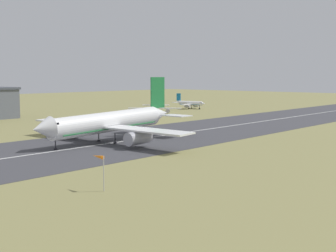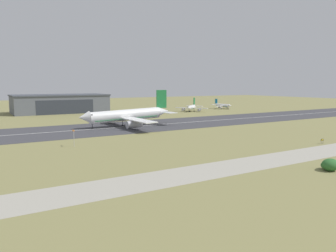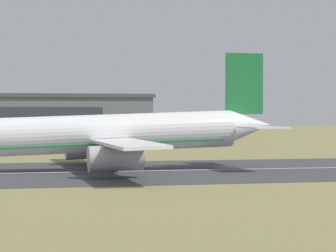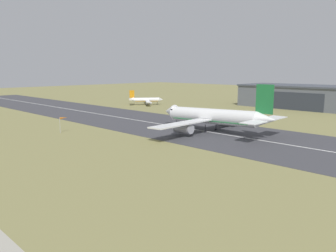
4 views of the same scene
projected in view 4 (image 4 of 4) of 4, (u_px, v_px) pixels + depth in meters
ground_plane at (128, 178)px, 65.51m from camera, size 723.20×723.20×0.00m
runway_strip at (256, 140)px, 101.38m from camera, size 483.20×42.95×0.06m
runway_centreline at (256, 139)px, 101.38m from camera, size 434.88×0.70×0.01m
hangar_building at (300, 96)px, 187.30m from camera, size 63.71×31.79×12.75m
airplane_landing at (212, 117)px, 114.08m from camera, size 46.29×54.87×17.03m
airplane_parked_centre at (146, 100)px, 201.63m from camera, size 21.47×20.63×8.99m
windsock_pole at (63, 119)px, 111.66m from camera, size 0.80×2.82×5.47m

